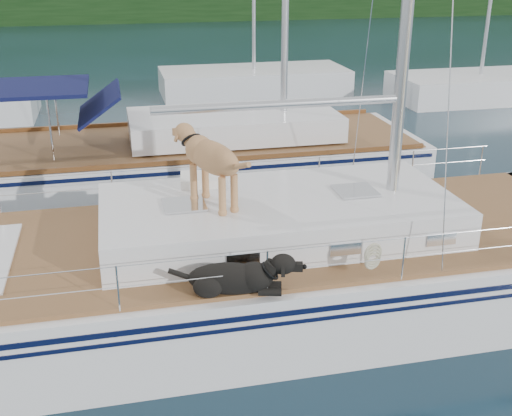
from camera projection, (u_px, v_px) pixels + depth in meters
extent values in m
plane|color=black|center=(228.00, 311.00, 9.98)|extent=(120.00, 120.00, 0.00)
cube|color=#595147|center=(124.00, 13.00, 51.57)|extent=(92.00, 1.00, 1.20)
cube|color=white|center=(227.00, 282.00, 9.79)|extent=(12.00, 3.80, 1.40)
cube|color=brown|center=(226.00, 239.00, 9.52)|extent=(11.52, 3.50, 0.06)
cube|color=white|center=(279.00, 215.00, 9.57)|extent=(5.20, 2.50, 0.55)
cylinder|color=silver|center=(280.00, 105.00, 8.95)|extent=(3.60, 0.12, 0.12)
cylinder|color=silver|center=(251.00, 253.00, 7.72)|extent=(10.56, 0.01, 0.01)
cylinder|color=silver|center=(207.00, 165.00, 10.88)|extent=(10.56, 0.01, 0.01)
cube|color=#1A39A8|center=(123.00, 208.00, 10.51)|extent=(0.58, 0.41, 0.04)
cube|color=white|center=(200.00, 180.00, 9.99)|extent=(0.65, 0.55, 0.15)
torus|color=#C0B998|center=(373.00, 253.00, 8.19)|extent=(0.34, 0.16, 0.33)
cube|color=white|center=(184.00, 169.00, 15.06)|extent=(11.00, 3.50, 1.30)
cube|color=brown|center=(183.00, 142.00, 14.81)|extent=(10.56, 3.29, 0.06)
cube|color=white|center=(234.00, 124.00, 14.93)|extent=(4.80, 2.30, 0.55)
cube|color=#0F1441|center=(30.00, 88.00, 13.64)|extent=(2.40, 2.30, 0.08)
cube|color=white|center=(254.00, 83.00, 25.13)|extent=(7.20, 3.00, 1.10)
cube|color=white|center=(479.00, 89.00, 24.06)|extent=(6.40, 3.00, 1.10)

